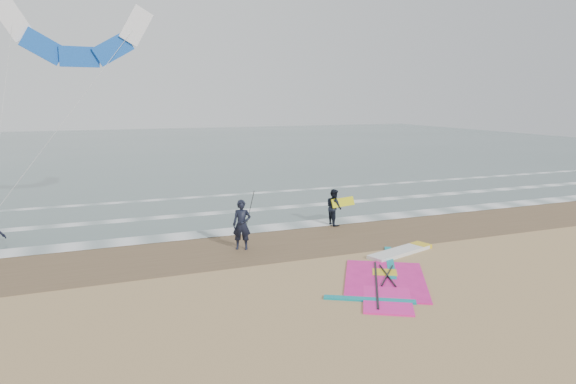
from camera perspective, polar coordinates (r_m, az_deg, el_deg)
name	(u,v)px	position (r m, az deg, el deg)	size (l,w,h in m)	color
ground	(369,291)	(15.70, 9.00, -10.86)	(120.00, 120.00, 0.00)	tan
sea_water	(156,148)	(61.27, -14.50, 4.73)	(120.00, 80.00, 0.02)	#47605E
wet_sand_band	(293,240)	(20.80, 0.55, -5.39)	(120.00, 5.00, 0.01)	brown
foam_waterline	(258,217)	(24.84, -3.33, -2.74)	(120.00, 9.15, 0.02)	white
windsurf_rig	(391,271)	(17.40, 11.40, -8.65)	(6.08, 5.76, 0.15)	white
person_standing	(242,225)	(19.46, -5.16, -3.65)	(0.70, 0.46, 1.91)	black
person_walking	(334,207)	(23.19, 5.13, -1.69)	(0.80, 0.63, 1.65)	black
held_pole	(249,213)	(19.44, -4.33, -2.30)	(0.17, 0.86, 1.82)	black
carried_kiteboard	(343,202)	(23.24, 6.13, -1.13)	(1.30, 0.51, 0.39)	yellow
surf_kite	(78,40)	(24.72, -22.31, 15.35)	(6.87, 2.59, 8.70)	white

